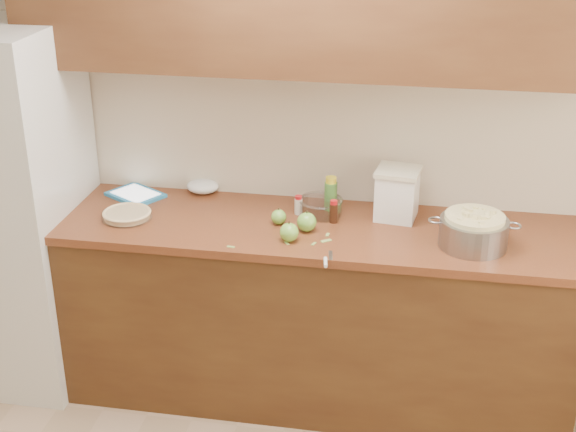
% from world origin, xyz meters
% --- Properties ---
extents(room_shell, '(3.60, 3.60, 3.60)m').
position_xyz_m(room_shell, '(0.00, 0.00, 1.30)').
color(room_shell, tan).
rests_on(room_shell, ground).
extents(counter_run, '(2.64, 0.68, 0.92)m').
position_xyz_m(counter_run, '(0.00, 1.48, 0.46)').
color(counter_run, '#513216').
rests_on(counter_run, ground).
extents(fridge, '(0.70, 0.70, 1.80)m').
position_xyz_m(fridge, '(-1.44, 1.44, 0.90)').
color(fridge, silver).
rests_on(fridge, ground).
extents(pie, '(0.24, 0.24, 0.04)m').
position_xyz_m(pie, '(-0.80, 1.40, 0.94)').
color(pie, silver).
rests_on(pie, counter_run).
extents(colander, '(0.40, 0.30, 0.15)m').
position_xyz_m(colander, '(0.80, 1.38, 0.99)').
color(colander, gray).
rests_on(colander, counter_run).
extents(flour_canister, '(0.22, 0.22, 0.24)m').
position_xyz_m(flour_canister, '(0.45, 1.63, 1.04)').
color(flour_canister, white).
rests_on(flour_canister, counter_run).
extents(tablet, '(0.32, 0.30, 0.02)m').
position_xyz_m(tablet, '(-0.85, 1.66, 0.93)').
color(tablet, '#2A8BCB').
rests_on(tablet, counter_run).
extents(paring_knife, '(0.04, 0.16, 0.02)m').
position_xyz_m(paring_knife, '(0.19, 1.11, 0.93)').
color(paring_knife, gray).
rests_on(paring_knife, counter_run).
extents(lemon_bottle, '(0.06, 0.06, 0.17)m').
position_xyz_m(lemon_bottle, '(0.14, 1.67, 1.00)').
color(lemon_bottle, '#4C8C38').
rests_on(lemon_bottle, counter_run).
extents(cinnamon_shaker, '(0.04, 0.04, 0.09)m').
position_xyz_m(cinnamon_shaker, '(-0.01, 1.59, 0.96)').
color(cinnamon_shaker, beige).
rests_on(cinnamon_shaker, counter_run).
extents(vanilla_bottle, '(0.04, 0.04, 0.11)m').
position_xyz_m(vanilla_bottle, '(0.17, 1.52, 0.97)').
color(vanilla_bottle, black).
rests_on(vanilla_bottle, counter_run).
extents(mixing_bowl, '(0.21, 0.21, 0.08)m').
position_xyz_m(mixing_bowl, '(0.10, 1.61, 0.96)').
color(mixing_bowl, silver).
rests_on(mixing_bowl, counter_run).
extents(paper_towel, '(0.18, 0.16, 0.07)m').
position_xyz_m(paper_towel, '(-0.53, 1.77, 0.95)').
color(paper_towel, white).
rests_on(paper_towel, counter_run).
extents(apple_left, '(0.07, 0.07, 0.08)m').
position_xyz_m(apple_left, '(-0.08, 1.46, 0.96)').
color(apple_left, '#71B03E').
rests_on(apple_left, counter_run).
extents(apple_center, '(0.09, 0.09, 0.10)m').
position_xyz_m(apple_center, '(0.06, 1.41, 0.96)').
color(apple_center, '#71B03E').
rests_on(apple_center, counter_run).
extents(apple_front, '(0.08, 0.08, 0.10)m').
position_xyz_m(apple_front, '(-0.00, 1.29, 0.96)').
color(apple_front, '#71B03E').
rests_on(apple_front, counter_run).
extents(peel_a, '(0.04, 0.02, 0.00)m').
position_xyz_m(peel_a, '(-0.24, 1.19, 0.92)').
color(peel_a, '#94B558').
rests_on(peel_a, counter_run).
extents(peel_b, '(0.05, 0.05, 0.00)m').
position_xyz_m(peel_b, '(0.16, 1.32, 0.92)').
color(peel_b, '#94B558').
rests_on(peel_b, counter_run).
extents(peel_c, '(0.03, 0.03, 0.00)m').
position_xyz_m(peel_c, '(-0.01, 1.26, 0.92)').
color(peel_c, '#94B558').
rests_on(peel_c, counter_run).
extents(peel_d, '(0.02, 0.03, 0.00)m').
position_xyz_m(peel_d, '(0.16, 1.38, 0.92)').
color(peel_d, '#94B558').
rests_on(peel_d, counter_run).
extents(peel_e, '(0.04, 0.03, 0.00)m').
position_xyz_m(peel_e, '(-0.01, 1.37, 0.92)').
color(peel_e, '#94B558').
rests_on(peel_e, counter_run).
extents(peel_f, '(0.02, 0.03, 0.00)m').
position_xyz_m(peel_f, '(0.11, 1.28, 0.92)').
color(peel_f, '#94B558').
rests_on(peel_f, counter_run).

